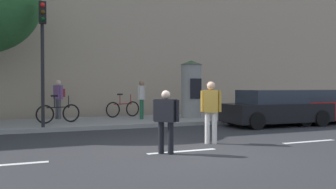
% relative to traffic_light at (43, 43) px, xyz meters
% --- Properties ---
extents(ground_plane, '(80.00, 80.00, 0.00)m').
position_rel_traffic_light_xyz_m(ground_plane, '(2.89, -5.24, -3.06)').
color(ground_plane, '#2B2B2D').
extents(sidewalk_curb, '(36.00, 4.00, 0.15)m').
position_rel_traffic_light_xyz_m(sidewalk_curb, '(2.89, 1.76, -2.99)').
color(sidewalk_curb, gray).
rests_on(sidewalk_curb, ground_plane).
extents(lane_markings, '(25.80, 0.16, 0.01)m').
position_rel_traffic_light_xyz_m(lane_markings, '(2.89, -5.24, -3.06)').
color(lane_markings, silver).
rests_on(lane_markings, ground_plane).
extents(building_backdrop, '(36.00, 5.00, 11.25)m').
position_rel_traffic_light_xyz_m(building_backdrop, '(2.89, 6.76, 2.56)').
color(building_backdrop, tan).
rests_on(building_backdrop, ground_plane).
extents(traffic_light, '(0.24, 0.45, 4.33)m').
position_rel_traffic_light_xyz_m(traffic_light, '(0.00, 0.00, 0.00)').
color(traffic_light, black).
rests_on(traffic_light, sidewalk_curb).
extents(poster_column, '(1.02, 1.02, 2.61)m').
position_rel_traffic_light_xyz_m(poster_column, '(6.51, 1.62, -1.59)').
color(poster_column, gray).
rests_on(poster_column, sidewalk_curb).
extents(pedestrian_tallest, '(0.51, 0.50, 1.72)m').
position_rel_traffic_light_xyz_m(pedestrian_tallest, '(4.13, -4.45, -2.04)').
color(pedestrian_tallest, silver).
rests_on(pedestrian_tallest, ground_plane).
extents(pedestrian_near_pole, '(0.51, 0.52, 1.49)m').
position_rel_traffic_light_xyz_m(pedestrian_near_pole, '(2.40, -5.38, -2.19)').
color(pedestrian_near_pole, black).
rests_on(pedestrian_near_pole, ground_plane).
extents(pedestrian_with_bag, '(0.40, 0.51, 1.69)m').
position_rel_traffic_light_xyz_m(pedestrian_with_bag, '(4.17, 1.76, -1.93)').
color(pedestrian_with_bag, '#1E5938').
rests_on(pedestrian_with_bag, sidewalk_curb).
extents(pedestrian_in_light_jacket, '(0.49, 0.54, 1.71)m').
position_rel_traffic_light_xyz_m(pedestrian_in_light_jacket, '(0.83, 3.14, -1.90)').
color(pedestrian_in_light_jacket, '#4C4C51').
rests_on(pedestrian_in_light_jacket, sidewalk_curb).
extents(bicycle_leaning, '(1.72, 0.55, 1.09)m').
position_rel_traffic_light_xyz_m(bicycle_leaning, '(0.65, 1.44, -2.52)').
color(bicycle_leaning, black).
rests_on(bicycle_leaning, sidewalk_curb).
extents(bicycle_upright, '(1.73, 0.51, 1.09)m').
position_rel_traffic_light_xyz_m(bicycle_upright, '(3.69, 3.04, -2.52)').
color(bicycle_upright, black).
rests_on(bicycle_upright, sidewalk_curb).
extents(parked_car_blue, '(4.33, 2.10, 1.43)m').
position_rel_traffic_light_xyz_m(parked_car_blue, '(8.70, -1.52, -2.37)').
color(parked_car_blue, black).
rests_on(parked_car_blue, ground_plane).
extents(parked_car_silver, '(4.31, 1.94, 1.43)m').
position_rel_traffic_light_xyz_m(parked_car_silver, '(11.06, -1.45, -2.37)').
color(parked_car_silver, maroon).
rests_on(parked_car_silver, ground_plane).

